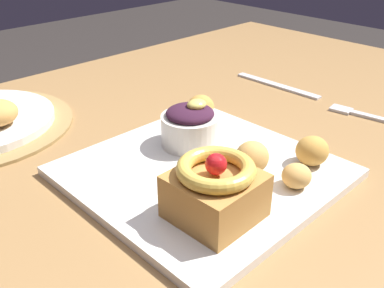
# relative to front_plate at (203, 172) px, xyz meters

# --- Properties ---
(dining_table) EXTENTS (1.43, 0.93, 0.73)m
(dining_table) POSITION_rel_front_plate_xyz_m (0.04, 0.07, -0.10)
(dining_table) COLOR olive
(dining_table) RESTS_ON ground_plane
(front_plate) EXTENTS (0.31, 0.31, 0.01)m
(front_plate) POSITION_rel_front_plate_xyz_m (0.00, 0.00, 0.00)
(front_plate) COLOR white
(front_plate) RESTS_ON dining_table
(cake_slice) EXTENTS (0.09, 0.09, 0.08)m
(cake_slice) POSITION_rel_front_plate_xyz_m (-0.06, -0.08, 0.04)
(cake_slice) COLOR #B77F3D
(cake_slice) RESTS_ON front_plate
(berry_ramekin) EXTENTS (0.08, 0.08, 0.07)m
(berry_ramekin) POSITION_rel_front_plate_xyz_m (0.04, 0.06, 0.03)
(berry_ramekin) COLOR silver
(berry_ramekin) RESTS_ON front_plate
(fritter_front) EXTENTS (0.04, 0.04, 0.03)m
(fritter_front) POSITION_rel_front_plate_xyz_m (0.05, -0.11, 0.02)
(fritter_front) COLOR tan
(fritter_front) RESTS_ON front_plate
(fritter_middle) EXTENTS (0.05, 0.04, 0.04)m
(fritter_middle) POSITION_rel_front_plate_xyz_m (0.04, -0.05, 0.03)
(fritter_middle) COLOR tan
(fritter_middle) RESTS_ON front_plate
(fritter_back) EXTENTS (0.05, 0.04, 0.04)m
(fritter_back) POSITION_rel_front_plate_xyz_m (0.11, 0.11, 0.03)
(fritter_back) COLOR gold
(fritter_back) RESTS_ON front_plate
(fritter_extra) EXTENTS (0.04, 0.04, 0.04)m
(fritter_extra) POSITION_rel_front_plate_xyz_m (0.11, -0.09, 0.03)
(fritter_extra) COLOR gold
(fritter_extra) RESTS_ON front_plate
(fork) EXTENTS (0.04, 0.13, 0.00)m
(fork) POSITION_rel_front_plate_xyz_m (0.33, -0.05, -0.00)
(fork) COLOR silver
(fork) RESTS_ON dining_table
(knife) EXTENTS (0.02, 0.19, 0.00)m
(knife) POSITION_rel_front_plate_xyz_m (0.34, 0.13, -0.00)
(knife) COLOR silver
(knife) RESTS_ON dining_table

